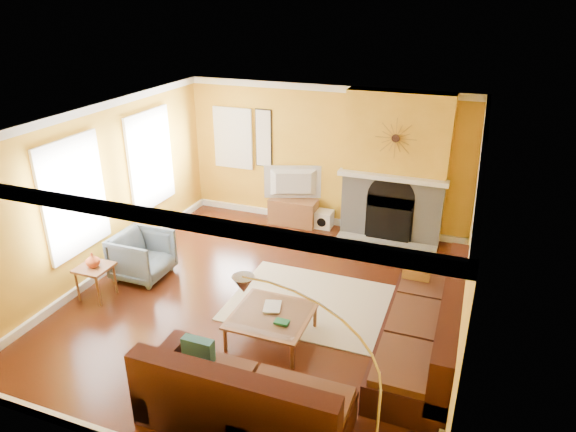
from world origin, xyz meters
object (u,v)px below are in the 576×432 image
at_px(armchair, 142,256).
at_px(arc_lamp, 315,393).
at_px(coffee_table, 272,326).
at_px(side_table, 96,282).
at_px(sectional_sofa, 326,322).
at_px(media_console, 293,212).

distance_m(armchair, arc_lamp, 4.58).
bearing_deg(coffee_table, side_table, 179.50).
height_order(coffee_table, armchair, armchair).
xyz_separation_m(side_table, arc_lamp, (4.00, -1.84, 0.76)).
relative_size(coffee_table, arc_lamp, 0.49).
bearing_deg(side_table, sectional_sofa, -0.23).
distance_m(coffee_table, arc_lamp, 2.31).
relative_size(coffee_table, armchair, 1.22).
height_order(armchair, side_table, armchair).
bearing_deg(coffee_table, media_console, 105.76).
bearing_deg(armchair, coffee_table, -107.20).
xyz_separation_m(media_console, side_table, (-1.82, -3.54, 0.00)).
height_order(coffee_table, media_console, media_console).
distance_m(sectional_sofa, armchair, 3.37).
distance_m(sectional_sofa, side_table, 3.57).
relative_size(sectional_sofa, side_table, 7.25).
bearing_deg(sectional_sofa, arc_lamp, -76.74).
xyz_separation_m(media_console, arc_lamp, (2.17, -5.38, 0.77)).
distance_m(sectional_sofa, media_console, 3.96).
xyz_separation_m(sectional_sofa, arc_lamp, (0.43, -1.83, 0.57)).
bearing_deg(coffee_table, arc_lamp, -57.28).
bearing_deg(media_console, sectional_sofa, -63.88).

